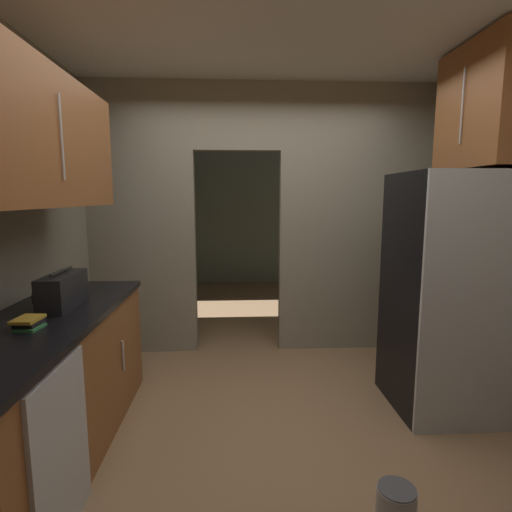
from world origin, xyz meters
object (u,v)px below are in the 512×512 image
Objects in this scene: book_stack at (29,323)px; paint_can at (396,507)px; dishwasher at (62,454)px; refrigerator at (448,294)px; boombox at (62,291)px.

book_stack reaches higher than paint_can.
dishwasher is at bearing -52.30° from book_stack.
book_stack is at bearing 167.27° from paint_can.
paint_can is at bearing -126.03° from refrigerator.
boombox is 2.14× the size of paint_can.
boombox reaches higher than book_stack.
book_stack reaches higher than dishwasher.
dishwasher reaches higher than paint_can.
dishwasher is at bearing 178.68° from paint_can.
refrigerator is 2.64m from dishwasher.
paint_can is (1.86, -0.84, -0.90)m from boombox.
boombox is at bearing 155.74° from paint_can.
boombox is 0.42m from book_stack.
boombox reaches higher than dishwasher.
boombox reaches higher than paint_can.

